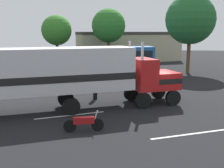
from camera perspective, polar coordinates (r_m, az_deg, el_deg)
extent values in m
plane|color=black|center=(20.49, 8.52, -3.91)|extent=(120.00, 120.00, 0.00)
cube|color=silver|center=(17.52, -8.62, -6.43)|extent=(4.03, 2.06, 0.01)
cube|color=silver|center=(14.80, 15.80, -9.98)|extent=(4.12, 1.84, 0.01)
cube|color=#B21919|center=(20.53, 10.36, 0.92)|extent=(2.64, 3.01, 1.20)
cube|color=#B21919|center=(19.73, 6.33, 2.10)|extent=(2.27, 2.85, 2.20)
cube|color=silver|center=(20.99, 12.61, 1.05)|extent=(0.90, 1.96, 1.08)
cube|color=black|center=(20.52, 10.37, 1.08)|extent=(2.65, 3.04, 0.36)
cylinder|color=silver|center=(20.44, 3.67, 4.14)|extent=(0.18, 0.18, 3.40)
cylinder|color=silver|center=(18.43, 6.24, 3.38)|extent=(0.18, 0.18, 3.40)
cube|color=silver|center=(17.96, -12.39, 2.84)|extent=(10.68, 6.51, 2.80)
cube|color=black|center=(18.02, -12.34, 1.52)|extent=(10.69, 6.55, 0.44)
cylinder|color=silver|center=(21.29, 5.83, -0.67)|extent=(1.45, 1.10, 0.64)
cylinder|color=black|center=(21.83, 9.57, -1.55)|extent=(1.13, 0.71, 1.10)
cylinder|color=black|center=(19.97, 12.52, -2.81)|extent=(1.13, 0.71, 1.10)
cylinder|color=black|center=(20.87, 3.98, -1.99)|extent=(1.13, 0.71, 1.10)
cylinder|color=black|center=(18.91, 6.52, -3.38)|extent=(1.13, 0.71, 1.10)
cylinder|color=black|center=(19.56, -9.57, -2.98)|extent=(1.13, 0.71, 1.10)
cylinder|color=black|center=(17.46, -8.43, -4.62)|extent=(1.13, 0.71, 1.10)
cylinder|color=black|center=(21.32, -3.33, -2.10)|extent=(0.18, 0.18, 0.82)
cylinder|color=black|center=(21.33, -3.73, -2.10)|extent=(0.18, 0.18, 0.82)
cylinder|color=gray|center=(21.18, -3.55, -0.25)|extent=(0.34, 0.34, 0.58)
sphere|color=tan|center=(21.11, -3.56, 0.83)|extent=(0.23, 0.23, 0.23)
cube|color=black|center=(21.37, -3.50, -0.07)|extent=(0.27, 0.17, 0.36)
cube|color=#1E5999|center=(32.90, -0.92, 5.17)|extent=(11.27, 5.56, 2.90)
cube|color=black|center=(32.85, -0.92, 6.18)|extent=(10.65, 5.41, 0.90)
cylinder|color=black|center=(35.15, 5.33, 3.10)|extent=(1.04, 0.55, 1.00)
cylinder|color=black|center=(33.02, 6.47, 2.59)|extent=(1.04, 0.55, 1.00)
cylinder|color=black|center=(33.70, -7.47, 2.73)|extent=(1.04, 0.55, 1.00)
cylinder|color=black|center=(31.48, -7.15, 2.18)|extent=(1.04, 0.55, 1.00)
cube|color=#234C8C|center=(30.69, -19.33, 1.75)|extent=(4.73, 2.96, 0.70)
cube|color=#1E232D|center=(30.58, -19.03, 2.93)|extent=(2.48, 2.18, 0.55)
cylinder|color=black|center=(31.74, -21.80, 1.23)|extent=(0.68, 0.39, 0.64)
cylinder|color=black|center=(29.81, -16.63, 0.98)|extent=(0.68, 0.39, 0.64)
cylinder|color=black|center=(31.34, -16.40, 1.45)|extent=(0.68, 0.39, 0.64)
cylinder|color=black|center=(14.67, -3.01, -8.42)|extent=(0.67, 0.25, 0.66)
cylinder|color=black|center=(14.61, -8.74, -8.62)|extent=(0.67, 0.25, 0.66)
cube|color=maroon|center=(14.53, -5.89, -7.48)|extent=(1.13, 0.49, 0.36)
cylinder|color=silver|center=(14.52, -3.42, -6.75)|extent=(0.29, 0.13, 0.69)
cylinder|color=brown|center=(35.99, 15.55, 5.76)|extent=(0.44, 0.44, 4.52)
sphere|color=#21602C|center=(35.91, 15.91, 12.75)|extent=(6.09, 6.09, 6.09)
cylinder|color=brown|center=(43.48, -11.25, 6.26)|extent=(0.44, 0.44, 3.81)
sphere|color=#347926|center=(43.36, -11.42, 10.88)|extent=(4.57, 4.57, 4.57)
cylinder|color=brown|center=(41.95, -0.71, 6.66)|extent=(0.44, 0.44, 4.32)
sphere|color=#2B6F26|center=(41.85, -0.72, 12.01)|extent=(5.02, 5.02, 5.02)
cube|color=#B7AD8C|center=(49.49, 3.51, 7.75)|extent=(18.85, 12.56, 5.16)
cube|color=#3F3833|center=(49.42, 3.55, 10.45)|extent=(18.98, 12.69, 0.50)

